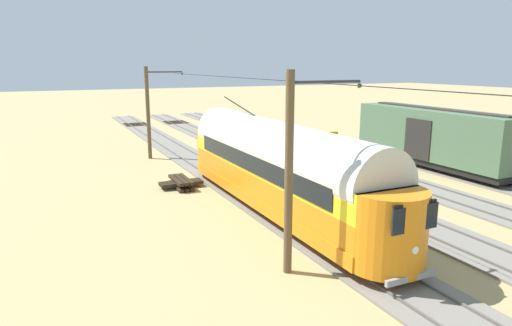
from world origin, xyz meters
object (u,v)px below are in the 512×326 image
boxcar_adjacent (434,136)px  catenary_pole_mid_near (291,170)px  vintage_streetcar (276,165)px  track_end_bumper (328,136)px  spare_tie_stack (181,183)px  catenary_pole_foreground (149,111)px

boxcar_adjacent → catenary_pole_mid_near: 19.11m
vintage_streetcar → track_end_bumper: size_ratio=9.86×
vintage_streetcar → boxcar_adjacent: vintage_streetcar is taller
catenary_pole_mid_near → spare_tie_stack: bearing=-88.6°
catenary_pole_foreground → track_end_bumper: size_ratio=3.72×
track_end_bumper → boxcar_adjacent: bearing=90.0°
vintage_streetcar → catenary_pole_mid_near: (2.56, 5.86, 1.24)m
catenary_pole_mid_near → spare_tie_stack: size_ratio=2.79×
boxcar_adjacent → catenary_pole_mid_near: catenary_pole_mid_near is taller
catenary_pole_foreground → spare_tie_stack: catenary_pole_foreground is taller
vintage_streetcar → boxcar_adjacent: (-13.88, -3.78, -0.10)m
spare_tie_stack → track_end_bumper: bearing=-148.9°
boxcar_adjacent → spare_tie_stack: bearing=-7.8°
boxcar_adjacent → catenary_pole_mid_near: size_ratio=1.80×
catenary_pole_foreground → track_end_bumper: bearing=-175.9°
catenary_pole_mid_near → track_end_bumper: 27.67m
vintage_streetcar → catenary_pole_foreground: 15.25m
catenary_pole_mid_near → spare_tie_stack: catenary_pole_mid_near is taller
boxcar_adjacent → spare_tie_stack: (16.74, -2.31, -1.89)m
catenary_pole_mid_near → catenary_pole_foreground: bearing=-90.0°
catenary_pole_mid_near → spare_tie_stack: (0.30, -11.95, -3.24)m
vintage_streetcar → catenary_pole_mid_near: catenary_pole_mid_near is taller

